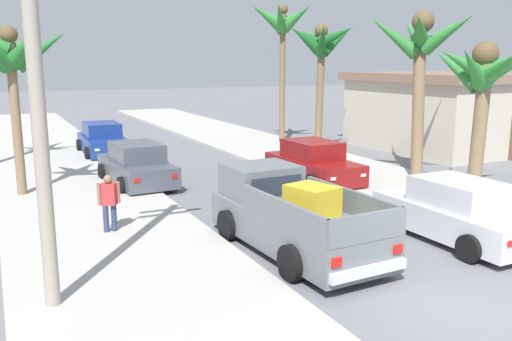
# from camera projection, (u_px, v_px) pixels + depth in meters

# --- Properties ---
(ground_plane) EXTENTS (160.00, 160.00, 0.00)m
(ground_plane) POSITION_uv_depth(u_px,v_px,m) (473.00, 311.00, 9.65)
(ground_plane) COLOR slate
(sidewalk_left) EXTENTS (4.95, 60.00, 0.12)m
(sidewalk_left) POSITION_uv_depth(u_px,v_px,m) (78.00, 193.00, 18.03)
(sidewalk_left) COLOR #B2AFA8
(sidewalk_left) RESTS_ON ground
(sidewalk_right) EXTENTS (4.95, 60.00, 0.12)m
(sidewalk_right) POSITION_uv_depth(u_px,v_px,m) (332.00, 167.00, 22.37)
(sidewalk_right) COLOR #B2AFA8
(sidewalk_right) RESTS_ON ground
(curb_left) EXTENTS (0.16, 60.00, 0.10)m
(curb_left) POSITION_uv_depth(u_px,v_px,m) (111.00, 190.00, 18.49)
(curb_left) COLOR silver
(curb_left) RESTS_ON ground
(curb_right) EXTENTS (0.16, 60.00, 0.10)m
(curb_right) POSITION_uv_depth(u_px,v_px,m) (310.00, 170.00, 21.91)
(curb_right) COLOR silver
(curb_right) RESTS_ON ground
(pickup_truck) EXTENTS (2.40, 5.30, 1.80)m
(pickup_truck) POSITION_uv_depth(u_px,v_px,m) (290.00, 217.00, 12.68)
(pickup_truck) COLOR slate
(pickup_truck) RESTS_ON ground
(car_left_near) EXTENTS (2.09, 4.29, 1.54)m
(car_left_near) POSITION_uv_depth(u_px,v_px,m) (313.00, 163.00, 19.76)
(car_left_near) COLOR maroon
(car_left_near) RESTS_ON ground
(car_right_near) EXTENTS (2.06, 4.28, 1.54)m
(car_right_near) POSITION_uv_depth(u_px,v_px,m) (456.00, 212.00, 13.36)
(car_right_near) COLOR silver
(car_right_near) RESTS_ON ground
(car_left_mid) EXTENTS (2.21, 4.34, 1.54)m
(car_left_mid) POSITION_uv_depth(u_px,v_px,m) (137.00, 166.00, 19.33)
(car_left_mid) COLOR #474C56
(car_left_mid) RESTS_ON ground
(car_right_mid) EXTENTS (2.05, 4.27, 1.54)m
(car_right_mid) POSITION_uv_depth(u_px,v_px,m) (103.00, 140.00, 25.55)
(car_right_mid) COLOR navy
(car_right_mid) RESTS_ON ground
(palm_tree_left_fore) EXTENTS (3.91, 4.06, 4.98)m
(palm_tree_left_fore) POSITION_uv_depth(u_px,v_px,m) (485.00, 75.00, 16.54)
(palm_tree_left_fore) COLOR #846B4C
(palm_tree_left_fore) RESTS_ON ground
(palm_tree_right_fore) EXTENTS (3.93, 3.77, 7.34)m
(palm_tree_right_fore) POSITION_uv_depth(u_px,v_px,m) (282.00, 25.00, 27.88)
(palm_tree_right_fore) COLOR brown
(palm_tree_right_fore) RESTS_ON ground
(palm_tree_right_mid) EXTENTS (3.62, 3.41, 6.12)m
(palm_tree_right_mid) POSITION_uv_depth(u_px,v_px,m) (321.00, 47.00, 25.01)
(palm_tree_right_mid) COLOR brown
(palm_tree_right_mid) RESTS_ON ground
(palm_tree_left_back) EXTENTS (4.05, 4.01, 6.14)m
(palm_tree_left_back) POSITION_uv_depth(u_px,v_px,m) (422.00, 49.00, 19.35)
(palm_tree_left_back) COLOR #846B4C
(palm_tree_left_back) RESTS_ON ground
(palm_tree_right_back) EXTENTS (3.39, 3.17, 5.54)m
(palm_tree_right_back) POSITION_uv_depth(u_px,v_px,m) (11.00, 54.00, 16.78)
(palm_tree_right_back) COLOR #846B4C
(palm_tree_right_back) RESTS_ON ground
(utility_pole) EXTENTS (1.80, 0.26, 8.78)m
(utility_pole) POSITION_uv_depth(u_px,v_px,m) (33.00, 46.00, 8.76)
(utility_pole) COLOR #9E9384
(utility_pole) RESTS_ON ground
(roadside_house) EXTENTS (8.12, 8.47, 3.80)m
(roadside_house) POSITION_uv_depth(u_px,v_px,m) (451.00, 110.00, 27.59)
(roadside_house) COLOR beige
(roadside_house) RESTS_ON ground
(pedestrian) EXTENTS (0.57, 0.39, 1.59)m
(pedestrian) POSITION_uv_depth(u_px,v_px,m) (109.00, 201.00, 13.64)
(pedestrian) COLOR navy
(pedestrian) RESTS_ON ground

